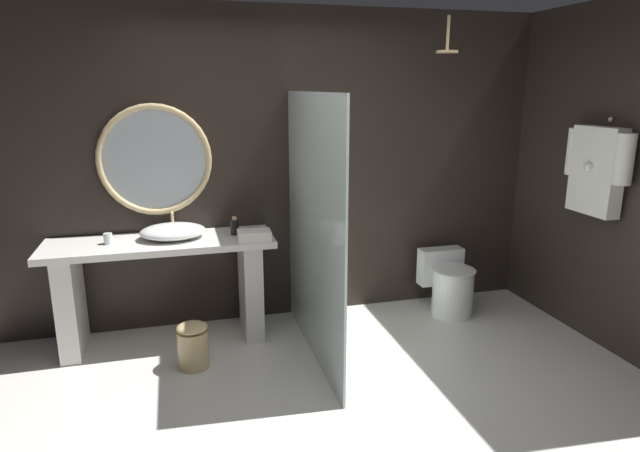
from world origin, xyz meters
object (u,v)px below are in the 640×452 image
(soap_dispenser, at_px, (235,227))
(rain_shower_head, at_px, (447,48))
(vessel_sink, at_px, (173,231))
(hanging_bathrobe, at_px, (597,167))
(folded_hand_towel, at_px, (254,235))
(round_wall_mirror, at_px, (155,160))
(toilet, at_px, (449,285))
(waste_bin, at_px, (193,345))
(tumbler_cup, at_px, (108,239))

(soap_dispenser, xyz_separation_m, rain_shower_head, (1.69, -0.12, 1.36))
(vessel_sink, bearing_deg, hanging_bathrobe, -14.99)
(folded_hand_towel, bearing_deg, rain_shower_head, 2.63)
(round_wall_mirror, distance_m, rain_shower_head, 2.44)
(round_wall_mirror, distance_m, toilet, 2.71)
(round_wall_mirror, height_order, toilet, round_wall_mirror)
(vessel_sink, height_order, waste_bin, vessel_sink)
(rain_shower_head, xyz_separation_m, toilet, (0.18, 0.05, -2.00))
(waste_bin, bearing_deg, folded_hand_towel, 30.70)
(tumbler_cup, xyz_separation_m, rain_shower_head, (2.63, -0.11, 1.38))
(soap_dispenser, height_order, rain_shower_head, rain_shower_head)
(round_wall_mirror, distance_m, folded_hand_towel, 0.98)
(rain_shower_head, xyz_separation_m, waste_bin, (-2.07, -0.37, -2.09))
(vessel_sink, xyz_separation_m, soap_dispenser, (0.47, -0.02, 0.01))
(vessel_sink, relative_size, folded_hand_towel, 1.99)
(tumbler_cup, height_order, round_wall_mirror, round_wall_mirror)
(toilet, bearing_deg, folded_hand_towel, -176.00)
(soap_dispenser, distance_m, hanging_bathrobe, 2.78)
(tumbler_cup, height_order, toilet, tumbler_cup)
(soap_dispenser, bearing_deg, vessel_sink, 177.49)
(vessel_sink, bearing_deg, rain_shower_head, -3.79)
(hanging_bathrobe, bearing_deg, folded_hand_towel, 166.21)
(round_wall_mirror, height_order, rain_shower_head, rain_shower_head)
(vessel_sink, distance_m, round_wall_mirror, 0.58)
(tumbler_cup, distance_m, round_wall_mirror, 0.70)
(rain_shower_head, height_order, waste_bin, rain_shower_head)
(hanging_bathrobe, bearing_deg, rain_shower_head, 143.61)
(folded_hand_towel, bearing_deg, round_wall_mirror, 147.55)
(round_wall_mirror, bearing_deg, vessel_sink, -66.33)
(soap_dispenser, distance_m, rain_shower_head, 2.17)
(tumbler_cup, xyz_separation_m, waste_bin, (0.56, -0.48, -0.70))
(round_wall_mirror, xyz_separation_m, folded_hand_towel, (0.69, -0.44, -0.54))
(tumbler_cup, height_order, soap_dispenser, soap_dispenser)
(rain_shower_head, relative_size, toilet, 0.52)
(round_wall_mirror, bearing_deg, folded_hand_towel, -32.45)
(vessel_sink, xyz_separation_m, folded_hand_towel, (0.60, -0.22, -0.02))
(soap_dispenser, xyz_separation_m, waste_bin, (-0.38, -0.49, -0.73))
(rain_shower_head, distance_m, hanging_bathrobe, 1.44)
(tumbler_cup, height_order, hanging_bathrobe, hanging_bathrobe)
(soap_dispenser, relative_size, hanging_bathrobe, 0.20)
(rain_shower_head, bearing_deg, hanging_bathrobe, -36.39)
(vessel_sink, distance_m, waste_bin, 0.89)
(round_wall_mirror, bearing_deg, tumbler_cup, -144.28)
(round_wall_mirror, xyz_separation_m, rain_shower_head, (2.26, -0.37, 0.85))
(tumbler_cup, bearing_deg, hanging_bathrobe, -12.52)
(hanging_bathrobe, distance_m, waste_bin, 3.25)
(rain_shower_head, relative_size, waste_bin, 0.82)
(vessel_sink, relative_size, waste_bin, 1.46)
(toilet, bearing_deg, rain_shower_head, -164.16)
(waste_bin, bearing_deg, tumbler_cup, 139.37)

